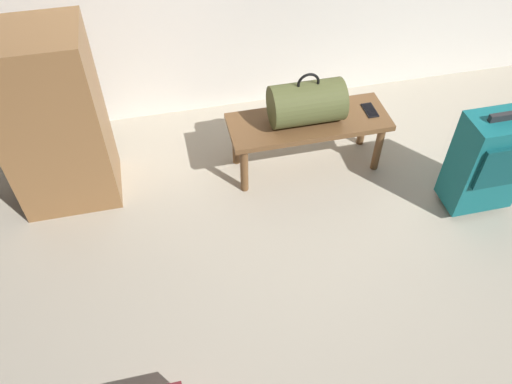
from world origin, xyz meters
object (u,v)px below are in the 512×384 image
Objects in this scene: bench at (308,127)px; suitcase_upright_teal at (488,161)px; cell_phone at (370,110)px; side_cabinet at (52,122)px; duffel_bag_olive at (307,103)px.

bench is 1.06m from suitcase_upright_teal.
cell_phone is (0.40, 0.00, 0.06)m from bench.
bench is 6.94× the size of cell_phone.
side_cabinet is (-1.49, 0.10, 0.23)m from bench.
side_cabinet is (-1.89, 0.10, 0.16)m from cell_phone.
side_cabinet is at bearing 176.06° from duffel_bag_olive.
side_cabinet is (-2.39, 0.67, 0.19)m from suitcase_upright_teal.
side_cabinet reaches higher than cell_phone.
bench is at bearing -0.00° from duffel_bag_olive.
bench is at bearing 147.65° from suitcase_upright_teal.
cell_phone is 1.90m from side_cabinet.
suitcase_upright_teal is (0.90, -0.57, 0.04)m from bench.
duffel_bag_olive reaches higher than bench.
suitcase_upright_teal is 2.48m from side_cabinet.
cell_phone is 0.20× the size of suitcase_upright_teal.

